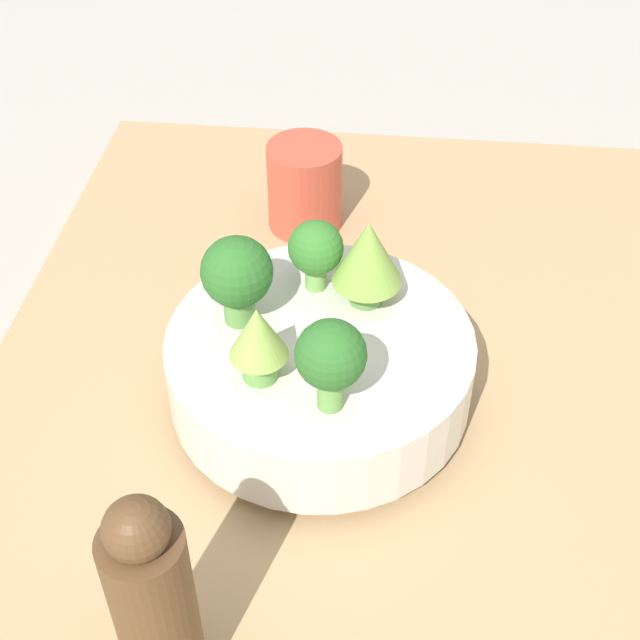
% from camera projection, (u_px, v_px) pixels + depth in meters
% --- Properties ---
extents(ground_plane, '(6.00, 6.00, 0.00)m').
position_uv_depth(ground_plane, '(355.00, 461.00, 0.76)').
color(ground_plane, '#ADA89E').
extents(table, '(0.95, 0.66, 0.04)m').
position_uv_depth(table, '(356.00, 446.00, 0.75)').
color(table, tan).
rests_on(table, ground_plane).
extents(bowl, '(0.25, 0.25, 0.08)m').
position_uv_depth(bowl, '(320.00, 368.00, 0.73)').
color(bowl, silver).
rests_on(bowl, table).
extents(romanesco_piece_near, '(0.04, 0.04, 0.07)m').
position_uv_depth(romanesco_piece_near, '(258.00, 338.00, 0.65)').
color(romanesco_piece_near, '#6BA34C').
rests_on(romanesco_piece_near, bowl).
extents(broccoli_floret_right, '(0.05, 0.05, 0.08)m').
position_uv_depth(broccoli_floret_right, '(331.00, 358.00, 0.62)').
color(broccoli_floret_right, '#6BA34C').
rests_on(broccoli_floret_right, bowl).
extents(broccoli_floret_left, '(0.05, 0.05, 0.06)m').
position_uv_depth(broccoli_floret_left, '(316.00, 250.00, 0.73)').
color(broccoli_floret_left, '#7AB256').
rests_on(broccoli_floret_left, bowl).
extents(romanesco_piece_far, '(0.06, 0.06, 0.08)m').
position_uv_depth(romanesco_piece_far, '(368.00, 256.00, 0.71)').
color(romanesco_piece_far, '#609347').
rests_on(romanesco_piece_far, bowl).
extents(broccoli_floret_front, '(0.06, 0.06, 0.08)m').
position_uv_depth(broccoli_floret_front, '(237.00, 275.00, 0.69)').
color(broccoli_floret_front, '#609347').
rests_on(broccoli_floret_front, bowl).
extents(cup, '(0.08, 0.08, 0.09)m').
position_uv_depth(cup, '(305.00, 187.00, 0.92)').
color(cup, '#C64C38').
rests_on(cup, table).
extents(pepper_mill, '(0.05, 0.05, 0.18)m').
position_uv_depth(pepper_mill, '(154.00, 605.00, 0.52)').
color(pepper_mill, brown).
rests_on(pepper_mill, table).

